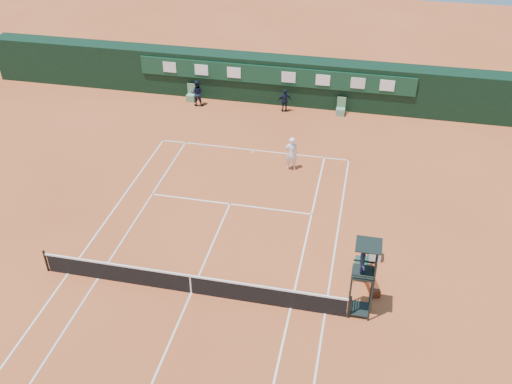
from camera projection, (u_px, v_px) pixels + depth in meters
ground at (191, 293)px, 23.33m from camera, size 90.00×90.00×0.00m
court_lines at (191, 293)px, 23.32m from camera, size 11.05×23.85×0.01m
tennis_net at (191, 284)px, 23.04m from camera, size 12.90×0.10×1.10m
back_wall at (275, 79)px, 37.60m from camera, size 40.00×1.65×3.00m
linesman_chair_left at (191, 96)px, 38.22m from camera, size 0.55×0.50×1.15m
linesman_chair_right at (341, 110)px, 36.48m from camera, size 0.55×0.50×1.15m
umpire_chair at (365, 264)px, 21.09m from camera, size 0.96×0.95×3.42m
player_bench at (364, 263)px, 23.93m from camera, size 0.56×1.20×1.10m
tennis_bag at (373, 288)px, 23.33m from camera, size 0.64×0.95×0.33m
cooler at (375, 253)px, 24.91m from camera, size 0.57×0.57×0.65m
tennis_ball at (298, 215)px, 27.66m from camera, size 0.06×0.06×0.06m
player at (291, 153)px, 30.70m from camera, size 0.81×0.64×1.95m
ball_kid_left at (197, 93)px, 37.33m from camera, size 0.94×0.78×1.74m
ball_kid_right at (285, 101)px, 36.64m from camera, size 0.96×0.66×1.51m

